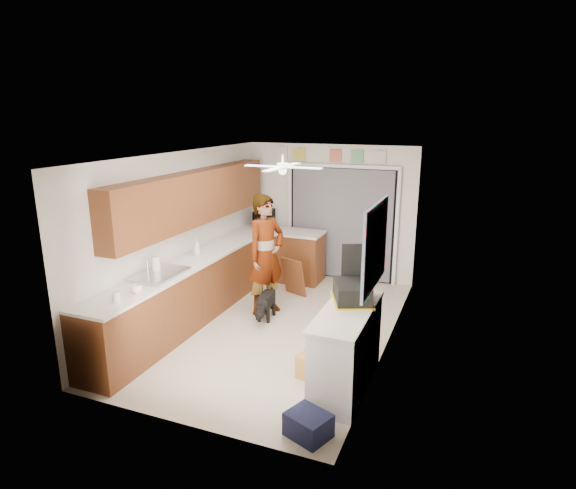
% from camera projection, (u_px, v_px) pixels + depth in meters
% --- Properties ---
extents(floor, '(5.00, 5.00, 0.00)m').
position_uv_depth(floor, '(278.00, 326.00, 7.11)').
color(floor, beige).
rests_on(floor, ground).
extents(ceiling, '(5.00, 5.00, 0.00)m').
position_uv_depth(ceiling, '(277.00, 155.00, 6.45)').
color(ceiling, white).
rests_on(ceiling, ground).
extents(wall_back, '(3.20, 0.00, 3.20)m').
position_uv_depth(wall_back, '(329.00, 212.00, 9.02)').
color(wall_back, white).
rests_on(wall_back, ground).
extents(wall_front, '(3.20, 0.00, 3.20)m').
position_uv_depth(wall_front, '(174.00, 310.00, 4.54)').
color(wall_front, white).
rests_on(wall_front, ground).
extents(wall_left, '(0.00, 5.00, 5.00)m').
position_uv_depth(wall_left, '(181.00, 234.00, 7.35)').
color(wall_left, white).
rests_on(wall_left, ground).
extents(wall_right, '(0.00, 5.00, 5.00)m').
position_uv_depth(wall_right, '(391.00, 257.00, 6.21)').
color(wall_right, white).
rests_on(wall_right, ground).
extents(left_base_cabinets, '(0.60, 4.80, 0.90)m').
position_uv_depth(left_base_cabinets, '(201.00, 286.00, 7.46)').
color(left_base_cabinets, brown).
rests_on(left_base_cabinets, floor).
extents(left_countertop, '(0.62, 4.80, 0.04)m').
position_uv_depth(left_countertop, '(200.00, 257.00, 7.33)').
color(left_countertop, white).
rests_on(left_countertop, left_base_cabinets).
extents(upper_cabinets, '(0.32, 4.00, 0.80)m').
position_uv_depth(upper_cabinets, '(196.00, 197.00, 7.33)').
color(upper_cabinets, brown).
rests_on(upper_cabinets, wall_left).
extents(sink_basin, '(0.50, 0.76, 0.06)m').
position_uv_depth(sink_basin, '(160.00, 275.00, 6.43)').
color(sink_basin, silver).
rests_on(sink_basin, left_countertop).
extents(faucet, '(0.03, 0.03, 0.22)m').
position_uv_depth(faucet, '(147.00, 266.00, 6.47)').
color(faucet, silver).
rests_on(faucet, left_countertop).
extents(peninsula_base, '(1.00, 0.60, 0.90)m').
position_uv_depth(peninsula_base, '(295.00, 257.00, 8.96)').
color(peninsula_base, brown).
rests_on(peninsula_base, floor).
extents(peninsula_top, '(1.04, 0.64, 0.04)m').
position_uv_depth(peninsula_top, '(295.00, 233.00, 8.84)').
color(peninsula_top, white).
rests_on(peninsula_top, peninsula_base).
extents(back_opening_recess, '(2.00, 0.06, 2.10)m').
position_uv_depth(back_opening_recess, '(342.00, 224.00, 8.96)').
color(back_opening_recess, black).
rests_on(back_opening_recess, wall_back).
extents(curtain_panel, '(1.90, 0.03, 2.05)m').
position_uv_depth(curtain_panel, '(341.00, 224.00, 8.92)').
color(curtain_panel, slate).
rests_on(curtain_panel, wall_back).
extents(door_trim_left, '(0.06, 0.04, 2.10)m').
position_uv_depth(door_trim_left, '(290.00, 220.00, 9.30)').
color(door_trim_left, white).
rests_on(door_trim_left, wall_back).
extents(door_trim_right, '(0.06, 0.04, 2.10)m').
position_uv_depth(door_trim_right, '(396.00, 229.00, 8.57)').
color(door_trim_right, white).
rests_on(door_trim_right, wall_back).
extents(door_trim_head, '(2.10, 0.04, 0.06)m').
position_uv_depth(door_trim_head, '(343.00, 166.00, 8.65)').
color(door_trim_head, white).
rests_on(door_trim_head, wall_back).
extents(header_frame_0, '(0.22, 0.02, 0.22)m').
position_uv_depth(header_frame_0, '(299.00, 154.00, 8.93)').
color(header_frame_0, gold).
rests_on(header_frame_0, wall_back).
extents(header_frame_2, '(0.22, 0.02, 0.22)m').
position_uv_depth(header_frame_2, '(336.00, 156.00, 8.68)').
color(header_frame_2, '#C7684A').
rests_on(header_frame_2, wall_back).
extents(header_frame_3, '(0.22, 0.02, 0.22)m').
position_uv_depth(header_frame_3, '(357.00, 156.00, 8.54)').
color(header_frame_3, '#61AB6E').
rests_on(header_frame_3, wall_back).
extents(header_frame_4, '(0.22, 0.02, 0.22)m').
position_uv_depth(header_frame_4, '(380.00, 157.00, 8.40)').
color(header_frame_4, silver).
rests_on(header_frame_4, wall_back).
extents(route66_sign, '(0.22, 0.02, 0.26)m').
position_uv_depth(route66_sign, '(282.00, 154.00, 9.06)').
color(route66_sign, silver).
rests_on(route66_sign, wall_back).
extents(right_counter_base, '(0.50, 1.40, 0.90)m').
position_uv_depth(right_counter_base, '(346.00, 350.00, 5.44)').
color(right_counter_base, white).
rests_on(right_counter_base, floor).
extents(right_counter_top, '(0.54, 1.44, 0.04)m').
position_uv_depth(right_counter_top, '(347.00, 312.00, 5.32)').
color(right_counter_top, white).
rests_on(right_counter_top, right_counter_base).
extents(abstract_painting, '(0.03, 1.15, 0.95)m').
position_uv_depth(abstract_painting, '(375.00, 246.00, 5.22)').
color(abstract_painting, '#E2537F').
rests_on(abstract_painting, wall_right).
extents(ceiling_fan, '(1.14, 1.14, 0.24)m').
position_uv_depth(ceiling_fan, '(283.00, 167.00, 6.68)').
color(ceiling_fan, white).
rests_on(ceiling_fan, ceiling).
extents(microwave, '(0.49, 0.62, 0.30)m').
position_uv_depth(microwave, '(264.00, 218.00, 9.28)').
color(microwave, black).
rests_on(microwave, left_countertop).
extents(soap_bottle, '(0.14, 0.14, 0.27)m').
position_uv_depth(soap_bottle, '(197.00, 247.00, 7.33)').
color(soap_bottle, silver).
rests_on(soap_bottle, left_countertop).
extents(cup, '(0.15, 0.15, 0.10)m').
position_uv_depth(cup, '(137.00, 289.00, 5.81)').
color(cup, white).
rests_on(cup, left_countertop).
extents(jar_a, '(0.11, 0.11, 0.13)m').
position_uv_depth(jar_a, '(116.00, 297.00, 5.52)').
color(jar_a, silver).
rests_on(jar_a, left_countertop).
extents(paper_towel_roll, '(0.14, 0.14, 0.24)m').
position_uv_depth(paper_towel_roll, '(156.00, 265.00, 6.50)').
color(paper_towel_roll, white).
rests_on(paper_towel_roll, left_countertop).
extents(suitcase, '(0.56, 0.63, 0.22)m').
position_uv_depth(suitcase, '(352.00, 292.00, 5.55)').
color(suitcase, black).
rests_on(suitcase, right_counter_top).
extents(suitcase_rim, '(0.63, 0.71, 0.02)m').
position_uv_depth(suitcase_rim, '(352.00, 301.00, 5.58)').
color(suitcase_rim, yellow).
rests_on(suitcase_rim, suitcase).
extents(suitcase_lid, '(0.40, 0.19, 0.50)m').
position_uv_depth(suitcase_lid, '(359.00, 264.00, 5.74)').
color(suitcase_lid, black).
rests_on(suitcase_lid, suitcase).
extents(cardboard_box, '(0.50, 0.42, 0.28)m').
position_uv_depth(cardboard_box, '(318.00, 366.00, 5.70)').
color(cardboard_box, gold).
rests_on(cardboard_box, floor).
extents(navy_crate, '(0.49, 0.45, 0.24)m').
position_uv_depth(navy_crate, '(308.00, 425.00, 4.66)').
color(navy_crate, '#161A38').
rests_on(navy_crate, floor).
extents(cabinet_door_panel, '(0.48, 0.32, 0.66)m').
position_uv_depth(cabinet_door_panel, '(293.00, 277.00, 8.22)').
color(cabinet_door_panel, brown).
rests_on(cabinet_door_panel, floor).
extents(man, '(0.69, 0.81, 1.88)m').
position_uv_depth(man, '(266.00, 255.00, 7.39)').
color(man, white).
rests_on(man, floor).
extents(dog, '(0.30, 0.60, 0.45)m').
position_uv_depth(dog, '(266.00, 305.00, 7.32)').
color(dog, black).
rests_on(dog, floor).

